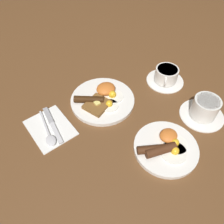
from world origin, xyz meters
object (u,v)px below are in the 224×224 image
at_px(teacup_far, 204,109).
at_px(spoon, 49,136).
at_px(breakfast_plate_far, 166,147).
at_px(knife, 52,122).
at_px(breakfast_plate_near, 102,99).
at_px(teacup_near, 166,76).

xyz_separation_m(teacup_far, spoon, (0.50, -0.23, -0.03)).
height_order(breakfast_plate_far, knife, breakfast_plate_far).
xyz_separation_m(knife, spoon, (0.03, 0.05, 0.00)).
distance_m(breakfast_plate_near, spoon, 0.24).
height_order(teacup_far, knife, teacup_far).
xyz_separation_m(breakfast_plate_near, breakfast_plate_far, (-0.05, 0.30, 0.00)).
height_order(teacup_near, spoon, teacup_near).
xyz_separation_m(teacup_near, knife, (0.49, -0.07, -0.02)).
bearing_deg(breakfast_plate_near, breakfast_plate_far, 99.05).
bearing_deg(teacup_near, breakfast_plate_far, 45.97).
distance_m(breakfast_plate_far, teacup_far, 0.21).
bearing_deg(teacup_far, breakfast_plate_far, 7.48).
xyz_separation_m(breakfast_plate_near, teacup_near, (-0.28, 0.05, 0.01)).
bearing_deg(breakfast_plate_far, spoon, -41.94).
relative_size(breakfast_plate_near, breakfast_plate_far, 1.18).
distance_m(teacup_far, knife, 0.55).
distance_m(teacup_far, spoon, 0.55).
relative_size(breakfast_plate_near, spoon, 1.46).
distance_m(breakfast_plate_near, knife, 0.21).
xyz_separation_m(breakfast_plate_far, knife, (0.26, -0.31, -0.01)).
relative_size(knife, spoon, 1.05).
distance_m(teacup_near, spoon, 0.52).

